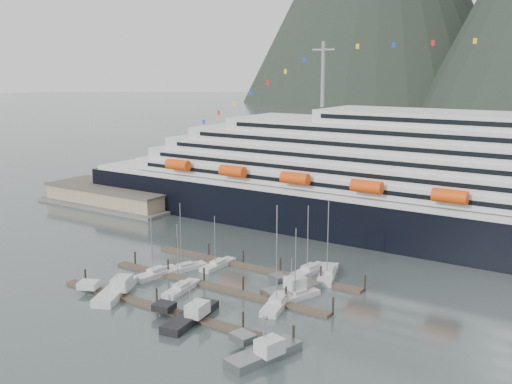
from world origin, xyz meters
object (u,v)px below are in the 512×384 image
Objects in this scene: sailboat_a at (157,274)px; sailboat_e at (218,265)px; sailboat_f at (310,271)px; trawler_c at (190,315)px; sailboat_g at (328,275)px; warehouse at (114,197)px; trawler_d at (263,352)px; sailboat_d at (278,302)px; sailboat_h at (299,296)px; sailboat_b at (185,268)px; cruise_ship at (482,197)px; sailboat_c at (181,289)px; trawler_a at (114,290)px; trawler_e at (291,288)px.

sailboat_a reaches higher than sailboat_e.
sailboat_f reaches higher than trawler_c.
sailboat_a is 0.81× the size of sailboat_g.
sailboat_a reaches higher than warehouse.
sailboat_e is 40.25m from trawler_d.
sailboat_f is at bearing -3.56° from sailboat_d.
sailboat_d reaches higher than sailboat_h.
sailboat_b is 0.99× the size of sailboat_f.
cruise_ship reaches higher than sailboat_e.
sailboat_f is (14.88, 21.56, 0.02)m from sailboat_c.
sailboat_f is at bearing 70.50° from sailboat_g.
sailboat_b is at bearing -30.51° from trawler_a.
trawler_a is (-47.61, -64.54, -11.12)m from cruise_ship.
sailboat_g reaches higher than sailboat_h.
trawler_a is (-1.86, -17.42, 0.50)m from sailboat_b.
cruise_ship is 60.13m from sailboat_e.
sailboat_f is at bearing -45.62° from sailboat_a.
sailboat_h is at bearing -71.93° from sailboat_a.
cruise_ship is at bearing -49.29° from sailboat_g.
sailboat_h is at bearing -73.81° from sailboat_c.
sailboat_a is 12.89m from sailboat_e.
warehouse is at bearing 79.96° from sailboat_f.
trawler_c is at bearing 133.13° from sailboat_d.
sailboat_c is at bearing 89.19° from sailboat_d.
warehouse is at bearing 72.54° from trawler_d.
sailboat_a reaches higher than trawler_d.
sailboat_c is at bearing 144.89° from trawler_e.
trawler_c is at bearing -114.07° from cruise_ship.
warehouse is at bearing 78.22° from sailboat_b.
sailboat_d reaches higher than trawler_e.
trawler_a is at bearing 147.04° from sailboat_f.
sailboat_c is at bearing -124.48° from cruise_ship.
sailboat_b is 1.06× the size of trawler_c.
sailboat_g is 1.29× the size of trawler_d.
sailboat_b reaches higher than warehouse.
trawler_a is at bearing 96.32° from trawler_d.
trawler_e is at bearing 152.00° from sailboat_g.
sailboat_d is 6.06m from trawler_e.
trawler_e is (-1.69, -11.29, 0.46)m from sailboat_g.
sailboat_f is at bearing -63.09° from trawler_a.
sailboat_b is at bearing -13.72° from sailboat_a.
sailboat_a is 27.22m from trawler_e.
warehouse is 86.96m from trawler_e.
warehouse is at bearing 85.69° from sailboat_h.
cruise_ship is at bearing -44.10° from sailboat_e.
warehouse is 76.79m from sailboat_c.
trawler_a is at bearing 124.28° from sailboat_c.
trawler_e is (17.11, 10.27, 0.49)m from sailboat_c.
cruise_ship reaches higher than sailboat_c.
trawler_c is at bearing -141.81° from sailboat_c.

